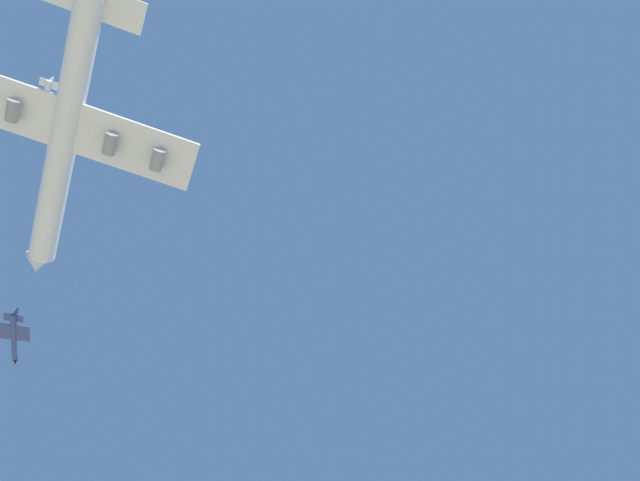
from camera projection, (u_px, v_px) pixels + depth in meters
name	position (u px, v px, depth m)	size (l,w,h in m)	color
carrier_jet	(66.00, 126.00, 160.34)	(77.97, 61.14, 18.49)	white
chase_jet_left_wing	(14.00, 337.00, 175.74)	(15.22, 8.17, 4.00)	#38478C
chase_jet_right_wing	(44.00, 104.00, 184.20)	(15.31, 8.61, 4.00)	silver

